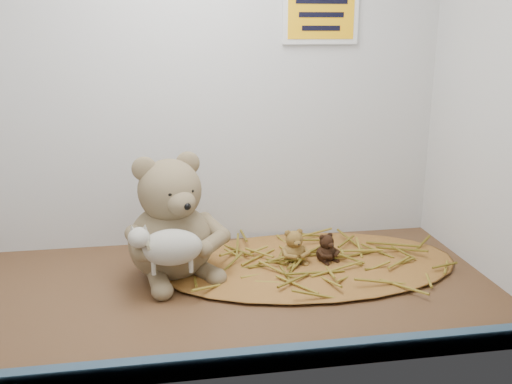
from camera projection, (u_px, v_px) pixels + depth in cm
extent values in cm
cube|color=#4A2E19|center=(210.00, 292.00, 116.47)|extent=(120.00, 60.00, 0.40)
cube|color=silver|center=(194.00, 59.00, 132.49)|extent=(120.00, 0.40, 90.00)
cube|color=silver|center=(505.00, 64.00, 113.57)|extent=(0.40, 60.00, 90.00)
cube|color=#324960|center=(226.00, 363.00, 88.67)|extent=(119.28, 2.20, 3.60)
ellipsoid|color=brown|center=(309.00, 263.00, 129.11)|extent=(67.70, 39.31, 1.31)
cube|color=orange|center=(321.00, 15.00, 133.92)|extent=(16.00, 1.20, 11.00)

